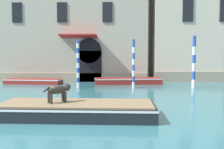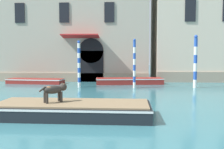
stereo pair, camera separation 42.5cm
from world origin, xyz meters
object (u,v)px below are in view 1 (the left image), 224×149
boat_moored_near_palazzo (33,81)px  mooring_pole_1 (194,61)px  mooring_pole_0 (134,63)px  mooring_pole_2 (78,64)px  dog_on_deck (59,90)px  boat_foreground (77,109)px  boat_moored_far (128,81)px

boat_moored_near_palazzo → mooring_pole_1: 13.46m
boat_moored_near_palazzo → mooring_pole_0: mooring_pole_0 is taller
mooring_pole_1 → mooring_pole_2: bearing=-179.8°
boat_moored_near_palazzo → mooring_pole_0: (8.51, -2.77, 1.64)m
dog_on_deck → mooring_pole_0: mooring_pole_0 is taller
boat_foreground → mooring_pole_1: bearing=54.2°
mooring_pole_0 → boat_moored_near_palazzo: bearing=162.0°
dog_on_deck → mooring_pole_0: bearing=31.7°
mooring_pole_0 → mooring_pole_1: 4.62m
boat_foreground → mooring_pole_2: size_ratio=1.75×
boat_moored_near_palazzo → boat_moored_far: size_ratio=0.87×
boat_moored_near_palazzo → boat_moored_far: 8.20m
boat_foreground → boat_moored_near_palazzo: bearing=116.6°
boat_moored_near_palazzo → mooring_pole_0: size_ratio=1.37×
boat_moored_near_palazzo → mooring_pole_1: size_ratio=1.26×
boat_moored_near_palazzo → boat_foreground: bearing=-58.3°
boat_foreground → mooring_pole_2: 9.91m
boat_moored_far → mooring_pole_2: bearing=-154.5°
boat_moored_far → mooring_pole_1: size_ratio=1.46×
mooring_pole_2 → mooring_pole_1: bearing=0.2°
mooring_pole_0 → boat_moored_far: bearing=96.6°
dog_on_deck → boat_foreground: bearing=-35.9°
boat_moored_near_palazzo → mooring_pole_2: (4.27, -2.46, 1.59)m
boat_foreground → boat_moored_near_palazzo: boat_foreground is taller
mooring_pole_0 → mooring_pole_2: bearing=175.9°
dog_on_deck → boat_moored_near_palazzo: size_ratio=0.19×
dog_on_deck → mooring_pole_1: size_ratio=0.24×
boat_moored_far → mooring_pole_0: (0.32, -2.73, 1.59)m
mooring_pole_0 → mooring_pole_2: size_ratio=1.03×
mooring_pole_1 → boat_moored_far: bearing=154.1°
boat_foreground → boat_moored_near_palazzo: size_ratio=1.25×
boat_foreground → mooring_pole_0: 9.92m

